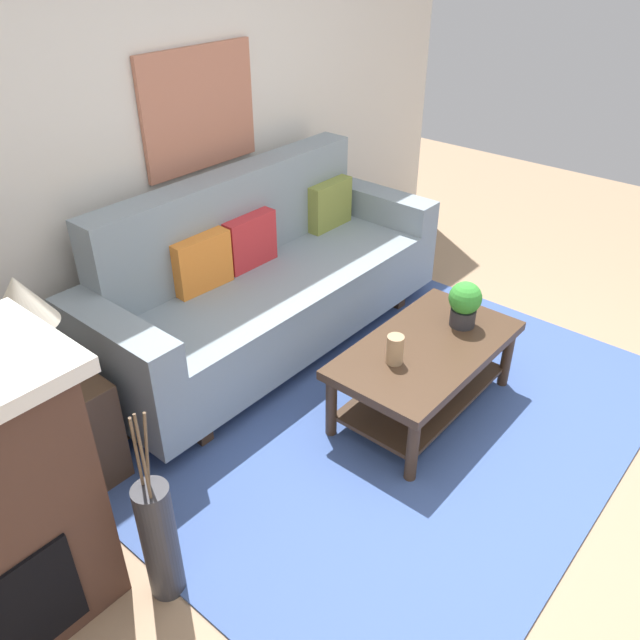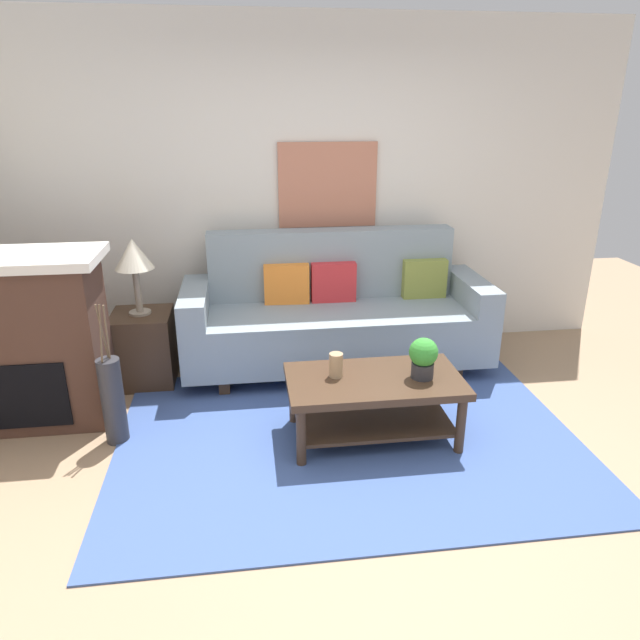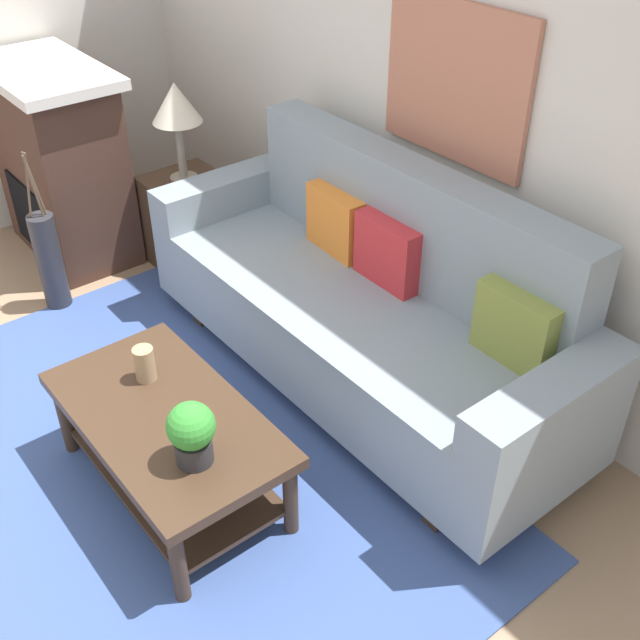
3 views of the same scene
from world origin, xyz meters
name	(u,v)px [view 3 (image 3 of 3)]	position (x,y,z in m)	size (l,w,h in m)	color
ground_plane	(48,523)	(0.00, 0.00, 0.00)	(9.15, 9.15, 0.00)	#9E7F60
wall_back	(449,86)	(0.00, 2.17, 1.35)	(5.15, 0.10, 2.70)	silver
area_rug	(156,466)	(0.00, 0.50, 0.01)	(2.94, 2.08, 0.01)	#3D5693
couch	(366,305)	(0.09, 1.63, 0.43)	(2.40, 0.84, 1.08)	gray
throw_pillow_orange	(337,221)	(-0.29, 1.76, 0.68)	(0.36, 0.12, 0.32)	orange
throw_pillow_crimson	(388,252)	(0.09, 1.76, 0.68)	(0.36, 0.12, 0.32)	red
throw_pillow_olive	(516,327)	(0.85, 1.76, 0.68)	(0.36, 0.12, 0.32)	olive
coffee_table	(168,434)	(0.16, 0.51, 0.31)	(1.10, 0.60, 0.43)	#422D1E
tabletop_vase	(145,364)	(-0.08, 0.56, 0.51)	(0.09, 0.09, 0.16)	tan
potted_plant_tabletop	(192,432)	(0.46, 0.47, 0.57)	(0.18, 0.18, 0.26)	#2D2D33
side_table	(189,222)	(-1.40, 1.53, 0.28)	(0.44, 0.44, 0.56)	#422D1E
table_lamp	(176,107)	(-1.40, 1.53, 0.99)	(0.28, 0.28, 0.57)	gray
fireplace	(60,162)	(-2.03, 1.05, 0.59)	(1.02, 0.58, 1.16)	#472D23
floor_vase	(50,262)	(-1.47, 0.69, 0.29)	(0.14, 0.14, 0.57)	#2D2D33
floor_vase_branch_a	(33,187)	(-1.45, 0.69, 0.75)	(0.01, 0.01, 0.36)	brown
floor_vase_branch_b	(34,184)	(-1.48, 0.70, 0.75)	(0.01, 0.01, 0.36)	brown
floor_vase_branch_c	(28,186)	(-1.48, 0.67, 0.75)	(0.01, 0.01, 0.36)	brown
framed_painting	(455,82)	(0.09, 2.10, 1.40)	(0.81, 0.03, 0.68)	#B77056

